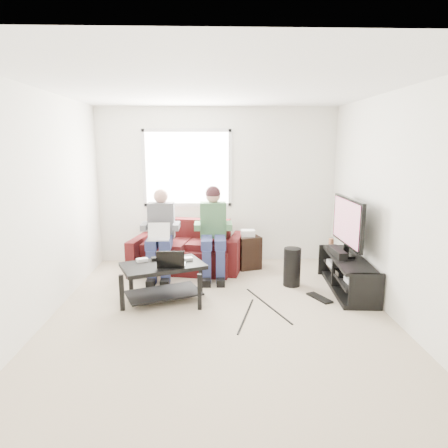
# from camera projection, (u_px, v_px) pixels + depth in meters

# --- Properties ---
(floor) EXTENTS (4.50, 4.50, 0.00)m
(floor) POSITION_uv_depth(u_px,v_px,m) (220.00, 313.00, 4.81)
(floor) COLOR #C0B395
(floor) RESTS_ON ground
(ceiling) EXTENTS (4.50, 4.50, 0.00)m
(ceiling) POSITION_uv_depth(u_px,v_px,m) (220.00, 87.00, 4.30)
(ceiling) COLOR white
(ceiling) RESTS_ON wall_back
(wall_back) EXTENTS (4.50, 0.00, 4.50)m
(wall_back) POSITION_uv_depth(u_px,v_px,m) (217.00, 186.00, 6.76)
(wall_back) COLOR white
(wall_back) RESTS_ON floor
(wall_front) EXTENTS (4.50, 0.00, 4.50)m
(wall_front) POSITION_uv_depth(u_px,v_px,m) (229.00, 264.00, 2.35)
(wall_front) COLOR white
(wall_front) RESTS_ON floor
(wall_left) EXTENTS (0.00, 4.50, 4.50)m
(wall_left) POSITION_uv_depth(u_px,v_px,m) (43.00, 207.00, 4.49)
(wall_left) COLOR white
(wall_left) RESTS_ON floor
(wall_right) EXTENTS (0.00, 4.50, 4.50)m
(wall_right) POSITION_uv_depth(u_px,v_px,m) (393.00, 205.00, 4.62)
(wall_right) COLOR white
(wall_right) RESTS_ON floor
(window) EXTENTS (1.48, 0.04, 1.28)m
(window) POSITION_uv_depth(u_px,v_px,m) (187.00, 168.00, 6.66)
(window) COLOR white
(window) RESTS_ON wall_back
(sofa) EXTENTS (1.84, 1.06, 0.79)m
(sofa) POSITION_uv_depth(u_px,v_px,m) (188.00, 252.00, 6.40)
(sofa) COLOR #4D1315
(sofa) RESTS_ON floor
(person_left) EXTENTS (0.40, 0.70, 1.32)m
(person_left) POSITION_uv_depth(u_px,v_px,m) (160.00, 230.00, 6.03)
(person_left) COLOR navy
(person_left) RESTS_ON sofa
(person_right) EXTENTS (0.40, 0.71, 1.37)m
(person_right) POSITION_uv_depth(u_px,v_px,m) (213.00, 225.00, 6.07)
(person_right) COLOR navy
(person_right) RESTS_ON sofa
(laptop_silver) EXTENTS (0.37, 0.30, 0.24)m
(laptop_silver) POSITION_uv_depth(u_px,v_px,m) (158.00, 235.00, 5.80)
(laptop_silver) COLOR silver
(laptop_silver) RESTS_ON person_left
(coffee_table) EXTENTS (1.16, 0.95, 0.50)m
(coffee_table) POSITION_uv_depth(u_px,v_px,m) (163.00, 274.00, 5.09)
(coffee_table) COLOR black
(coffee_table) RESTS_ON floor
(laptop_black) EXTENTS (0.41, 0.37, 0.24)m
(laptop_black) POSITION_uv_depth(u_px,v_px,m) (171.00, 256.00, 4.97)
(laptop_black) COLOR black
(laptop_black) RESTS_ON coffee_table
(controller_a) EXTENTS (0.17, 0.14, 0.04)m
(controller_a) POSITION_uv_depth(u_px,v_px,m) (142.00, 260.00, 5.17)
(controller_a) COLOR silver
(controller_a) RESTS_ON coffee_table
(controller_b) EXTENTS (0.16, 0.13, 0.04)m
(controller_b) POSITION_uv_depth(u_px,v_px,m) (157.00, 258.00, 5.23)
(controller_b) COLOR black
(controller_b) RESTS_ON coffee_table
(controller_c) EXTENTS (0.16, 0.13, 0.04)m
(controller_c) POSITION_uv_depth(u_px,v_px,m) (187.00, 259.00, 5.22)
(controller_c) COLOR gray
(controller_c) RESTS_ON coffee_table
(tv_stand) EXTENTS (0.53, 1.44, 0.47)m
(tv_stand) POSITION_uv_depth(u_px,v_px,m) (347.00, 276.00, 5.51)
(tv_stand) COLOR black
(tv_stand) RESTS_ON floor
(tv) EXTENTS (0.12, 1.10, 0.81)m
(tv) POSITION_uv_depth(u_px,v_px,m) (348.00, 223.00, 5.46)
(tv) COLOR black
(tv) RESTS_ON tv_stand
(soundbar) EXTENTS (0.12, 0.50, 0.10)m
(soundbar) POSITION_uv_depth(u_px,v_px,m) (338.00, 252.00, 5.54)
(soundbar) COLOR black
(soundbar) RESTS_ON tv_stand
(drink_cup) EXTENTS (0.08, 0.08, 0.12)m
(drink_cup) POSITION_uv_depth(u_px,v_px,m) (331.00, 242.00, 6.06)
(drink_cup) COLOR #B2704D
(drink_cup) RESTS_ON tv_stand
(console_white) EXTENTS (0.30, 0.22, 0.06)m
(console_white) POSITION_uv_depth(u_px,v_px,m) (358.00, 281.00, 5.10)
(console_white) COLOR silver
(console_white) RESTS_ON tv_stand
(console_grey) EXTENTS (0.34, 0.26, 0.08)m
(console_grey) POSITION_uv_depth(u_px,v_px,m) (341.00, 264.00, 5.79)
(console_grey) COLOR gray
(console_grey) RESTS_ON tv_stand
(console_black) EXTENTS (0.38, 0.30, 0.07)m
(console_black) POSITION_uv_depth(u_px,v_px,m) (349.00, 272.00, 5.44)
(console_black) COLOR black
(console_black) RESTS_ON tv_stand
(subwoofer) EXTENTS (0.24, 0.24, 0.55)m
(subwoofer) POSITION_uv_depth(u_px,v_px,m) (292.00, 267.00, 5.68)
(subwoofer) COLOR black
(subwoofer) RESTS_ON floor
(keyboard_floor) EXTENTS (0.29, 0.42, 0.02)m
(keyboard_floor) POSITION_uv_depth(u_px,v_px,m) (319.00, 298.00, 5.24)
(keyboard_floor) COLOR black
(keyboard_floor) RESTS_ON floor
(end_table) EXTENTS (0.36, 0.36, 0.63)m
(end_table) POSITION_uv_depth(u_px,v_px,m) (248.00, 251.00, 6.50)
(end_table) COLOR black
(end_table) RESTS_ON floor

